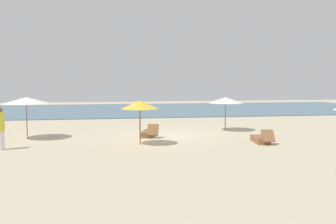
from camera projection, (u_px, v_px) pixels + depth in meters
ground_plane at (164, 136)px, 20.76m from camera, size 60.00×60.00×0.00m
ocean_water at (138, 110)px, 37.48m from camera, size 48.00×16.00×0.06m
umbrella_0 at (226, 100)px, 22.59m from camera, size 2.01×2.01×1.96m
umbrella_1 at (140, 105)px, 17.85m from camera, size 1.75×1.75×2.05m
umbrella_2 at (26, 100)px, 19.57m from camera, size 2.28×2.28×2.12m
lounger_2 at (149, 133)px, 20.54m from camera, size 0.97×1.76×0.71m
lounger_3 at (261, 139)px, 18.55m from camera, size 0.77×1.74×0.69m
person_0 at (0, 128)px, 16.65m from camera, size 0.47×0.47×1.84m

